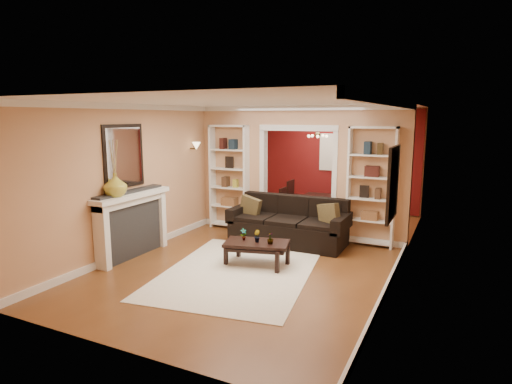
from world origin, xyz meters
The scene contains 30 objects.
floor centered at (0.00, 0.00, 0.00)m, with size 8.00×8.00×0.00m, color brown.
ceiling centered at (0.00, 0.00, 2.70)m, with size 8.00×8.00×0.00m, color white.
wall_back centered at (0.00, 4.00, 1.35)m, with size 8.00×8.00×0.00m, color tan.
wall_front centered at (0.00, -4.00, 1.35)m, with size 8.00×8.00×0.00m, color tan.
wall_left centered at (-2.25, 0.00, 1.35)m, with size 8.00×8.00×0.00m, color tan.
wall_right centered at (2.25, 0.00, 1.35)m, with size 8.00×8.00×0.00m, color tan.
partition_wall centered at (0.00, 1.20, 1.35)m, with size 4.50×0.15×2.70m, color tan.
red_back_panel centered at (0.00, 3.97, 1.32)m, with size 4.44×0.04×2.64m, color maroon.
dining_window centered at (0.00, 3.93, 1.55)m, with size 0.78×0.03×0.98m, color #8CA5CC.
area_rug centered at (-0.06, -1.37, 0.01)m, with size 2.26×3.17×0.01m, color white.
sofa centered at (0.09, 0.45, 0.45)m, with size 2.32×1.00×0.91m, color black.
pillow_left centered at (-0.74, 0.43, 0.66)m, with size 0.43×0.12×0.43m, color brown.
pillow_right centered at (0.91, 0.43, 0.66)m, with size 0.44×0.13×0.44m, color brown.
coffee_table centered at (0.07, -0.94, 0.20)m, with size 1.06×0.57×0.40m, color black.
plant_left centered at (-0.18, -0.94, 0.50)m, with size 0.11×0.07×0.20m, color #336626.
plant_center centered at (0.07, -0.94, 0.50)m, with size 0.11×0.09×0.20m, color #336626.
plant_right centered at (0.31, -0.94, 0.50)m, with size 0.11×0.11×0.19m, color #336626.
bookshelf_left centered at (-1.55, 1.03, 1.15)m, with size 0.90×0.30×2.30m, color white.
bookshelf_right centered at (1.55, 1.03, 1.15)m, with size 0.90×0.30×2.30m, color white.
fireplace centered at (-2.09, -1.50, 0.58)m, with size 0.32×1.70×1.16m, color white.
vase centered at (-2.09, -1.88, 1.36)m, with size 0.38×0.38×0.40m, color #ADA738.
mirror centered at (-2.23, -1.50, 1.80)m, with size 0.03×0.95×1.10m, color silver.
wall_sconce centered at (-2.15, 0.55, 1.83)m, with size 0.18×0.18×0.22m, color #FFE0A5.
framed_art centered at (2.21, -1.00, 1.55)m, with size 0.04×0.85×1.05m, color black.
dining_table centered at (-0.08, 2.73, 0.26)m, with size 0.82×1.47×0.52m, color black.
dining_chair_nw centered at (-0.63, 2.43, 0.39)m, with size 0.39×0.39×0.78m, color black.
dining_chair_ne centered at (0.47, 2.43, 0.38)m, with size 0.37×0.37×0.76m, color black.
dining_chair_sw centered at (-0.63, 3.03, 0.44)m, with size 0.44×0.44×0.89m, color black.
dining_chair_se centered at (0.47, 3.03, 0.44)m, with size 0.43×0.43×0.87m, color black.
chandelier centered at (0.00, 2.70, 2.02)m, with size 0.50×0.50×0.30m, color #3D311C.
Camera 1 is at (3.06, -7.18, 2.47)m, focal length 30.00 mm.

